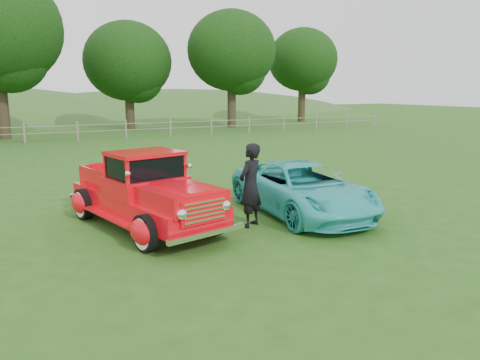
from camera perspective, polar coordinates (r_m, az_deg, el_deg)
name	(u,v)px	position (r m, az deg, el deg)	size (l,w,h in m)	color
ground	(232,244)	(9.80, -0.93, -7.79)	(140.00, 140.00, 0.00)	#265015
distant_hills	(6,149)	(68.25, -26.65, 3.41)	(116.00, 60.00, 18.00)	#2F5B21
fence_line	(77,131)	(30.72, -19.20, 5.68)	(48.00, 0.12, 1.20)	gray
tree_near_east	(128,61)	(38.48, -13.53, 13.88)	(6.80, 6.80, 8.33)	#312618
tree_mid_east	(231,51)	(39.35, -1.05, 15.46)	(7.20, 7.20, 9.44)	#312618
tree_far_east	(303,60)	(46.43, 7.66, 14.30)	(6.60, 6.60, 8.86)	#312618
red_pickup	(145,193)	(10.98, -11.51, -1.62)	(3.05, 5.25, 1.78)	black
teal_sedan	(302,189)	(12.04, 7.59, -1.07)	(2.17, 4.71, 1.31)	#30C1BE
man	(250,185)	(10.79, 1.26, -0.65)	(0.71, 0.47, 1.95)	black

